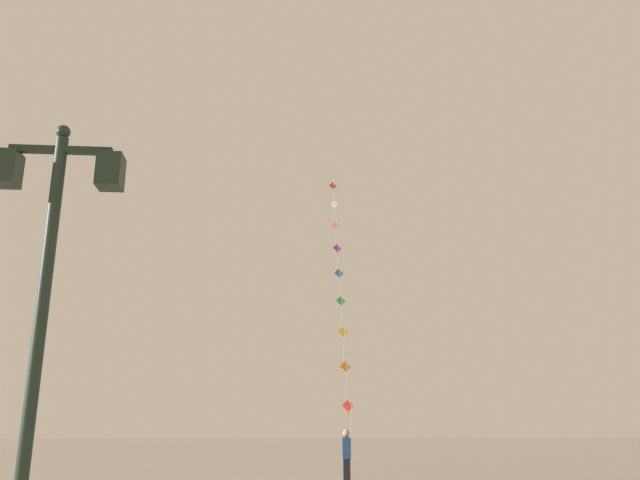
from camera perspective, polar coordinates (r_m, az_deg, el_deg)
The scene contains 3 objects.
twin_lantern_lamp_post at distance 7.68m, azimuth -22.90°, elevation -1.57°, with size 1.44×0.28×5.18m.
kite_train at distance 27.51m, azimuth 1.77°, elevation -4.28°, with size 0.76×10.54×14.18m.
kite_flyer at distance 19.85m, azimuth 2.37°, elevation -18.70°, with size 0.27×0.62×1.71m.
Camera 1 is at (0.21, -0.83, 1.82)m, focal length 36.21 mm.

